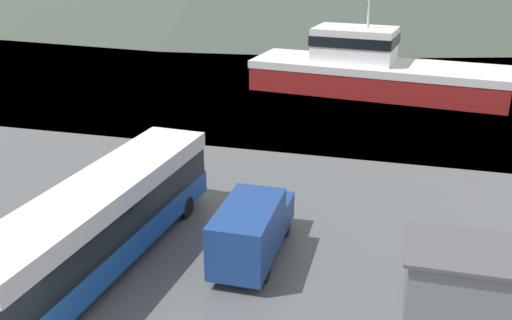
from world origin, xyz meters
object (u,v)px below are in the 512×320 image
at_px(tour_bus, 102,219).
at_px(delivery_van, 252,228).
at_px(fishing_boat, 373,69).
at_px(dock_kiosk, 458,287).

xyz_separation_m(tour_bus, delivery_van, (4.95, 1.77, -0.58)).
height_order(tour_bus, fishing_boat, fishing_boat).
bearing_deg(fishing_boat, delivery_van, 1.73).
xyz_separation_m(delivery_van, fishing_boat, (2.41, 25.58, 0.57)).
distance_m(fishing_boat, dock_kiosk, 28.13).
bearing_deg(dock_kiosk, delivery_van, 162.59).
height_order(tour_bus, delivery_van, tour_bus).
relative_size(delivery_van, fishing_boat, 0.28).
distance_m(tour_bus, dock_kiosk, 11.92).
relative_size(fishing_boat, dock_kiosk, 5.78).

